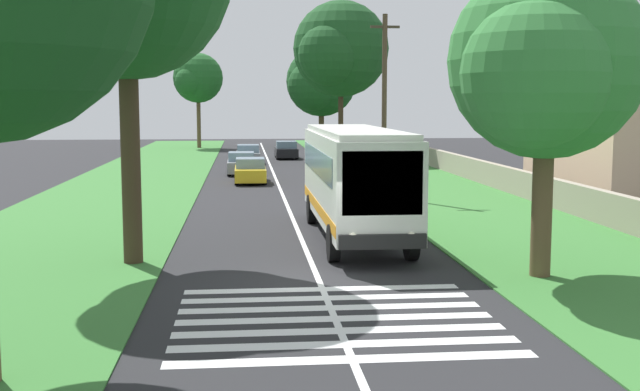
# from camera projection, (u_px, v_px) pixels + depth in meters

# --- Properties ---
(ground) EXTENTS (160.00, 160.00, 0.00)m
(ground) POSITION_uv_depth(u_px,v_px,m) (320.00, 284.00, 20.18)
(ground) COLOR #262628
(grass_verge_left) EXTENTS (120.00, 8.00, 0.04)m
(grass_verge_left) POSITION_uv_depth(u_px,v_px,m) (99.00, 209.00, 34.22)
(grass_verge_left) COLOR #387533
(grass_verge_left) RESTS_ON ground
(grass_verge_right) EXTENTS (120.00, 8.00, 0.04)m
(grass_verge_right) POSITION_uv_depth(u_px,v_px,m) (468.00, 204.00, 35.79)
(grass_verge_right) COLOR #387533
(grass_verge_right) RESTS_ON ground
(centre_line) EXTENTS (110.00, 0.16, 0.01)m
(centre_line) POSITION_uv_depth(u_px,v_px,m) (288.00, 207.00, 35.01)
(centre_line) COLOR silver
(centre_line) RESTS_ON ground
(coach_bus) EXTENTS (11.16, 2.62, 3.73)m
(coach_bus) POSITION_uv_depth(u_px,v_px,m) (354.00, 176.00, 26.69)
(coach_bus) COLOR silver
(coach_bus) RESTS_ON ground
(zebra_crossing) EXTENTS (5.85, 6.80, 0.01)m
(zebra_crossing) POSITION_uv_depth(u_px,v_px,m) (335.00, 319.00, 16.90)
(zebra_crossing) COLOR silver
(zebra_crossing) RESTS_ON ground
(trailing_car_0) EXTENTS (4.30, 1.78, 1.43)m
(trailing_car_0) POSITION_uv_depth(u_px,v_px,m) (250.00, 171.00, 45.35)
(trailing_car_0) COLOR gold
(trailing_car_0) RESTS_ON ground
(trailing_car_1) EXTENTS (4.30, 1.78, 1.43)m
(trailing_car_1) POSITION_uv_depth(u_px,v_px,m) (241.00, 164.00, 50.72)
(trailing_car_1) COLOR gray
(trailing_car_1) RESTS_ON ground
(trailing_car_2) EXTENTS (4.30, 1.78, 1.43)m
(trailing_car_2) POSITION_uv_depth(u_px,v_px,m) (248.00, 155.00, 59.46)
(trailing_car_2) COLOR gray
(trailing_car_2) RESTS_ON ground
(trailing_car_3) EXTENTS (4.30, 1.78, 1.43)m
(trailing_car_3) POSITION_uv_depth(u_px,v_px,m) (286.00, 150.00, 64.84)
(trailing_car_3) COLOR black
(trailing_car_3) RESTS_ON ground
(roadside_tree_left_0) EXTENTS (5.63, 4.96, 9.45)m
(roadside_tree_left_0) POSITION_uv_depth(u_px,v_px,m) (197.00, 79.00, 78.68)
(roadside_tree_left_0) COLOR brown
(roadside_tree_left_0) RESTS_ON grass_verge_left
(roadside_tree_right_0) EXTENTS (8.98, 7.17, 10.27)m
(roadside_tree_right_0) POSITION_uv_depth(u_px,v_px,m) (319.00, 84.00, 80.51)
(roadside_tree_right_0) COLOR #4C3826
(roadside_tree_right_0) RESTS_ON grass_verge_right
(roadside_tree_right_1) EXTENTS (6.04, 5.12, 8.18)m
(roadside_tree_right_1) POSITION_uv_depth(u_px,v_px,m) (542.00, 67.00, 20.15)
(roadside_tree_right_1) COLOR brown
(roadside_tree_right_1) RESTS_ON grass_verge_right
(roadside_tree_right_2) EXTENTS (9.03, 7.47, 12.44)m
(roadside_tree_right_2) POSITION_uv_depth(u_px,v_px,m) (338.00, 52.00, 61.64)
(roadside_tree_right_2) COLOR #3D2D1E
(roadside_tree_right_2) RESTS_ON grass_verge_right
(utility_pole) EXTENTS (0.24, 1.40, 8.71)m
(utility_pole) POSITION_uv_depth(u_px,v_px,m) (384.00, 104.00, 37.74)
(utility_pole) COLOR #473828
(utility_pole) RESTS_ON grass_verge_right
(roadside_wall) EXTENTS (70.00, 0.40, 1.26)m
(roadside_wall) POSITION_uv_depth(u_px,v_px,m) (505.00, 178.00, 40.98)
(roadside_wall) COLOR #9E937F
(roadside_wall) RESTS_ON grass_verge_right
(roadside_building) EXTENTS (11.55, 6.89, 5.66)m
(roadside_building) POSITION_uv_depth(u_px,v_px,m) (623.00, 137.00, 39.85)
(roadside_building) COLOR beige
(roadside_building) RESTS_ON ground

